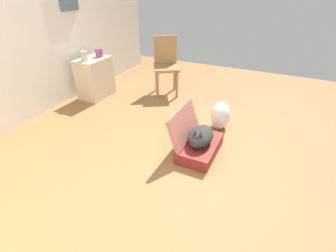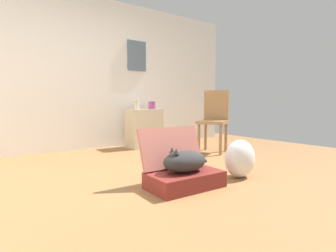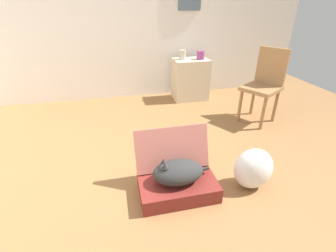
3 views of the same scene
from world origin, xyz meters
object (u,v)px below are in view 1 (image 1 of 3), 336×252
(vase_short, at_px, (99,53))
(suitcase_base, at_px, (200,148))
(plastic_bag_white, at_px, (220,115))
(side_table, at_px, (95,78))
(cat, at_px, (201,136))
(chair, at_px, (166,63))
(vase_tall, at_px, (84,56))

(vase_short, bearing_deg, suitcase_base, -113.63)
(plastic_bag_white, height_order, side_table, side_table)
(suitcase_base, bearing_deg, cat, 177.12)
(cat, distance_m, chair, 1.99)
(vase_short, height_order, chair, chair)
(vase_tall, distance_m, vase_short, 0.30)
(suitcase_base, distance_m, cat, 0.17)
(side_table, xyz_separation_m, vase_tall, (-0.15, 0.03, 0.42))
(plastic_bag_white, bearing_deg, side_table, 86.59)
(suitcase_base, height_order, side_table, side_table)
(plastic_bag_white, relative_size, side_table, 0.58)
(side_table, distance_m, vase_tall, 0.44)
(suitcase_base, bearing_deg, vase_tall, 73.40)
(suitcase_base, height_order, vase_tall, vase_tall)
(plastic_bag_white, xyz_separation_m, side_table, (0.14, 2.31, 0.14))
(cat, height_order, vase_tall, vase_tall)
(cat, height_order, vase_short, vase_short)
(side_table, bearing_deg, cat, -110.24)
(cat, bearing_deg, suitcase_base, -2.88)
(plastic_bag_white, bearing_deg, vase_tall, 90.18)
(vase_short, relative_size, chair, 0.14)
(suitcase_base, distance_m, vase_short, 2.52)
(plastic_bag_white, relative_size, vase_short, 2.90)
(side_table, xyz_separation_m, vase_short, (0.15, -0.04, 0.41))
(plastic_bag_white, relative_size, chair, 0.40)
(plastic_bag_white, xyz_separation_m, vase_short, (0.28, 2.27, 0.56))
(vase_tall, xyz_separation_m, chair, (0.86, -1.07, -0.22))
(cat, distance_m, vase_tall, 2.44)
(cat, relative_size, chair, 0.52)
(suitcase_base, relative_size, cat, 1.31)
(suitcase_base, height_order, cat, cat)
(vase_short, bearing_deg, side_table, 164.98)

